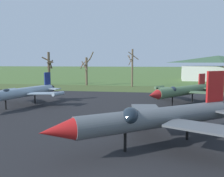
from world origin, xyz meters
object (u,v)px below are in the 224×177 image
Objects in this scene: info_placard_front_left at (152,108)px; jet_fighter_rear_left at (19,93)px; jet_fighter_rear_right at (154,117)px; jet_fighter_front_left at (182,91)px; visitor_building at (218,68)px.

info_placard_front_left is 17.08m from jet_fighter_rear_left.
jet_fighter_rear_right reaches higher than info_placard_front_left.
jet_fighter_rear_left is at bearing -164.95° from jet_fighter_front_left.
visitor_building reaches higher than jet_fighter_rear_left.
visitor_building is at bearing 72.37° from jet_fighter_rear_right.
jet_fighter_front_left is 11.59× the size of info_placard_front_left.
visitor_building reaches higher than jet_fighter_front_left.
jet_fighter_rear_left reaches higher than info_placard_front_left.
jet_fighter_rear_left is 0.57× the size of visitor_building.
jet_fighter_rear_right reaches higher than jet_fighter_front_left.
jet_fighter_rear_left is 63.42m from visitor_building.
info_placard_front_left is 0.04× the size of visitor_building.
visitor_building reaches higher than jet_fighter_rear_right.
info_placard_front_left is 0.08× the size of jet_fighter_rear_right.
visitor_building is (37.18, 51.34, 1.98)m from jet_fighter_rear_left.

